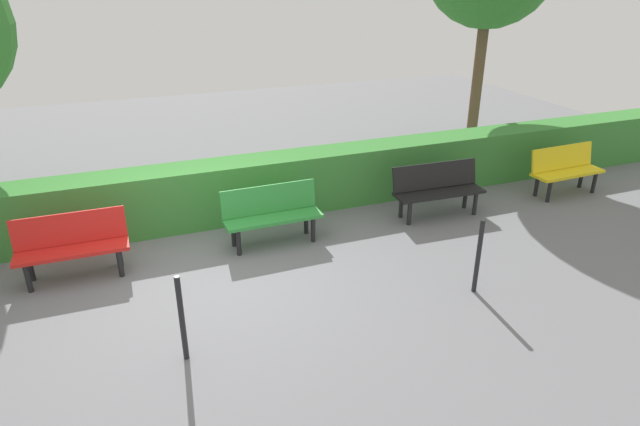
{
  "coord_description": "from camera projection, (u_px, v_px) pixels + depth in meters",
  "views": [
    {
      "loc": [
        0.86,
        6.4,
        3.79
      ],
      "look_at": [
        -1.74,
        -0.3,
        0.55
      ],
      "focal_mm": 30.76,
      "sensor_mm": 36.0,
      "label": 1
    }
  ],
  "objects": [
    {
      "name": "ground_plane",
      "position": [
        206.0,
        279.0,
        7.28
      ],
      "size": [
        23.39,
        23.39,
        0.0
      ],
      "primitive_type": "plane",
      "color": "slate"
    },
    {
      "name": "bench_yellow",
      "position": [
        565.0,
        168.0,
        9.83
      ],
      "size": [
        1.39,
        0.51,
        0.86
      ],
      "rotation": [
        0.0,
        0.0,
        0.04
      ],
      "color": "yellow",
      "rests_on": "ground_plane"
    },
    {
      "name": "bench_black",
      "position": [
        437.0,
        187.0,
        8.98
      ],
      "size": [
        1.53,
        0.53,
        0.86
      ],
      "rotation": [
        0.0,
        0.0,
        -0.04
      ],
      "color": "black",
      "rests_on": "ground_plane"
    },
    {
      "name": "bench_green",
      "position": [
        272.0,
        212.0,
        8.07
      ],
      "size": [
        1.45,
        0.47,
        0.86
      ],
      "rotation": [
        0.0,
        0.0,
        0.01
      ],
      "color": "#2D8C38",
      "rests_on": "ground_plane"
    },
    {
      "name": "bench_red",
      "position": [
        72.0,
        244.0,
        7.16
      ],
      "size": [
        1.41,
        0.47,
        0.86
      ],
      "rotation": [
        0.0,
        0.0,
        -0.01
      ],
      "color": "red",
      "rests_on": "ground_plane"
    },
    {
      "name": "hedge_row",
      "position": [
        257.0,
        187.0,
        8.98
      ],
      "size": [
        19.39,
        0.67,
        0.97
      ],
      "primitive_type": "cube",
      "color": "#387F33",
      "rests_on": "ground_plane"
    },
    {
      "name": "railing_post_mid",
      "position": [
        478.0,
        257.0,
        6.8
      ],
      "size": [
        0.06,
        0.06,
        1.0
      ],
      "primitive_type": "cylinder",
      "color": "black",
      "rests_on": "ground_plane"
    },
    {
      "name": "railing_post_far",
      "position": [
        182.0,
        319.0,
        5.6
      ],
      "size": [
        0.06,
        0.06,
        1.0
      ],
      "primitive_type": "cylinder",
      "color": "black",
      "rests_on": "ground_plane"
    }
  ]
}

